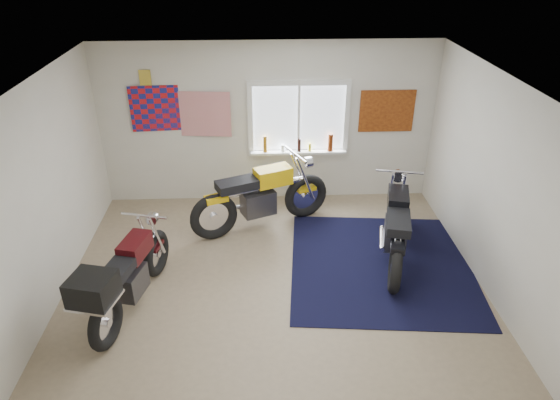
{
  "coord_description": "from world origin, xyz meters",
  "views": [
    {
      "loc": [
        -0.17,
        -5.3,
        4.18
      ],
      "look_at": [
        0.1,
        0.4,
        1.07
      ],
      "focal_mm": 32.0,
      "sensor_mm": 36.0,
      "label": 1
    }
  ],
  "objects_px": {
    "maroon_tourer": "(125,278)",
    "navy_rug": "(381,265)",
    "yellow_triumph": "(261,198)",
    "black_chrome_bike": "(395,228)"
  },
  "relations": [
    {
      "from": "maroon_tourer",
      "to": "navy_rug",
      "type": "bearing_deg",
      "value": -62.01
    },
    {
      "from": "yellow_triumph",
      "to": "maroon_tourer",
      "type": "distance_m",
      "value": 2.57
    },
    {
      "from": "navy_rug",
      "to": "black_chrome_bike",
      "type": "xyz_separation_m",
      "value": [
        0.21,
        0.21,
        0.49
      ]
    },
    {
      "from": "navy_rug",
      "to": "maroon_tourer",
      "type": "bearing_deg",
      "value": -165.88
    },
    {
      "from": "yellow_triumph",
      "to": "maroon_tourer",
      "type": "xyz_separation_m",
      "value": [
        -1.64,
        -1.97,
        0.02
      ]
    },
    {
      "from": "black_chrome_bike",
      "to": "maroon_tourer",
      "type": "relative_size",
      "value": 1.07
    },
    {
      "from": "black_chrome_bike",
      "to": "maroon_tourer",
      "type": "xyz_separation_m",
      "value": [
        -3.52,
        -1.04,
        0.04
      ]
    },
    {
      "from": "black_chrome_bike",
      "to": "maroon_tourer",
      "type": "bearing_deg",
      "value": 119.92
    },
    {
      "from": "yellow_triumph",
      "to": "maroon_tourer",
      "type": "relative_size",
      "value": 1.08
    },
    {
      "from": "navy_rug",
      "to": "maroon_tourer",
      "type": "xyz_separation_m",
      "value": [
        -3.31,
        -0.83,
        0.53
      ]
    }
  ]
}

